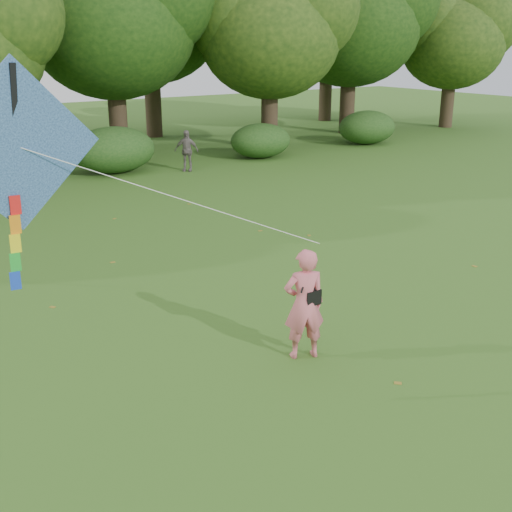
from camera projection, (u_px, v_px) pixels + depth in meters
ground at (362, 362)px, 10.88m from camera, size 100.00×100.00×0.00m
man_kite_flyer at (304, 304)px, 10.78m from camera, size 0.83×0.69×1.95m
bystander_right at (187, 151)px, 26.55m from camera, size 1.02×0.96×1.70m
crossbody_bag at (311, 296)px, 10.78m from camera, size 0.43×0.20×0.74m
flying_kite at (18, 150)px, 8.24m from camera, size 5.57×1.05×3.07m
tree_line at (32, 30)px, 27.88m from camera, size 54.70×15.30×9.48m
shrub_band at (23, 162)px, 23.98m from camera, size 39.15×3.22×1.88m
fallen_leaves at (220, 269)px, 15.26m from camera, size 10.41×15.46×0.01m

